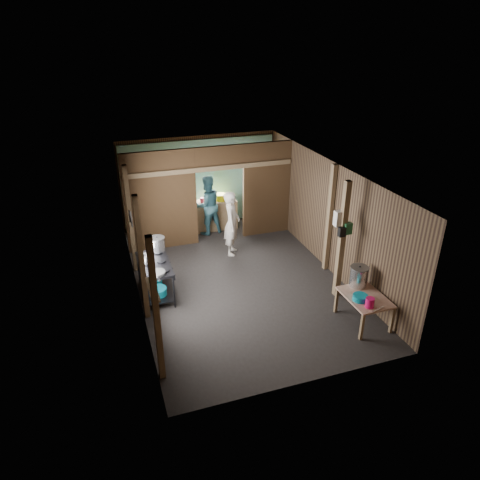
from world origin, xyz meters
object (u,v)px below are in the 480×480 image
object	(u,v)px
stock_pot	(359,277)
yellow_tub	(220,197)
prep_table	(363,309)
pink_bucket	(370,303)
cook	(232,223)
stove_pot_large	(157,245)
gas_range	(155,279)

from	to	relation	value
stock_pot	yellow_tub	size ratio (longest dim) A/B	1.34
prep_table	stock_pot	bearing A→B (deg)	78.52
pink_bucket	cook	bearing A→B (deg)	109.49
yellow_tub	prep_table	bearing A→B (deg)	-75.64
stove_pot_large	pink_bucket	bearing A→B (deg)	-42.82
gas_range	pink_bucket	distance (m)	4.44
gas_range	cook	distance (m)	2.60
pink_bucket	stock_pot	bearing A→B (deg)	73.75
stock_pot	yellow_tub	distance (m)	5.11
stock_pot	gas_range	bearing A→B (deg)	153.63
prep_table	stove_pot_large	xyz separation A→B (m)	(-3.54, 2.82, 0.65)
stock_pot	stove_pot_large	bearing A→B (deg)	146.24
yellow_tub	cook	xyz separation A→B (m)	(-0.19, -1.65, -0.10)
yellow_tub	cook	world-z (taller)	cook
prep_table	stove_pot_large	bearing A→B (deg)	141.41
stove_pot_large	yellow_tub	distance (m)	3.30
prep_table	stove_pot_large	distance (m)	4.57
prep_table	cook	distance (m)	4.00
stove_pot_large	yellow_tub	size ratio (longest dim) A/B	1.06
stock_pot	cook	distance (m)	3.64
stove_pot_large	yellow_tub	bearing A→B (deg)	48.65
prep_table	stock_pot	distance (m)	0.65
gas_range	yellow_tub	world-z (taller)	yellow_tub
prep_table	cook	size ratio (longest dim) A/B	0.60
cook	yellow_tub	bearing A→B (deg)	16.37
pink_bucket	cook	xyz separation A→B (m)	(-1.41, 3.99, 0.15)
stock_pot	pink_bucket	size ratio (longest dim) A/B	2.26
gas_range	prep_table	bearing A→B (deg)	-31.62
pink_bucket	yellow_tub	bearing A→B (deg)	102.26
pink_bucket	stove_pot_large	bearing A→B (deg)	137.18
stock_pot	cook	bearing A→B (deg)	116.57
gas_range	cook	bearing A→B (deg)	32.33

